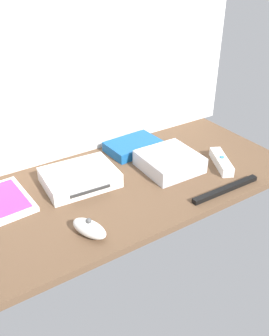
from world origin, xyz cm
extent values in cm
cube|color=brown|center=(0.00, 0.00, -1.00)|extent=(100.00, 48.00, 2.00)
cube|color=silver|center=(0.00, 24.60, 32.00)|extent=(110.00, 1.20, 64.00)
cube|color=white|center=(-14.99, 6.83, 2.20)|extent=(22.05, 17.40, 4.40)
cube|color=#2D2D2D|center=(-15.55, -1.35, 2.20)|extent=(12.01, 1.42, 0.80)
cube|color=silver|center=(12.79, -0.63, 2.50)|extent=(17.40, 17.40, 5.00)
cube|color=silver|center=(12.79, -0.63, 5.15)|extent=(16.70, 16.70, 0.30)
cube|color=white|center=(-37.33, 9.53, 0.70)|extent=(14.71, 19.78, 1.40)
cube|color=#B233B2|center=(-37.33, 9.53, 1.48)|extent=(12.11, 16.98, 0.16)
cube|color=#145193|center=(9.75, 15.92, 1.70)|extent=(18.62, 12.95, 3.40)
cube|color=#19D833|center=(10.08, 9.73, 1.70)|extent=(8.01, 0.83, 0.60)
cube|color=white|center=(27.97, -8.42, 1.50)|extent=(9.89, 14.83, 3.00)
cylinder|color=#387FDB|center=(27.97, -8.42, 3.20)|extent=(1.40, 1.40, 0.40)
ellipsoid|color=white|center=(-22.97, -15.26, 2.00)|extent=(7.84, 10.92, 4.00)
sphere|color=#4C4C4C|center=(-22.97, -15.26, 4.40)|extent=(1.40, 1.40, 1.40)
cube|color=black|center=(18.78, -19.77, 0.70)|extent=(24.03, 2.19, 1.40)
camera|label=1|loc=(-50.58, -78.29, 60.06)|focal=38.74mm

